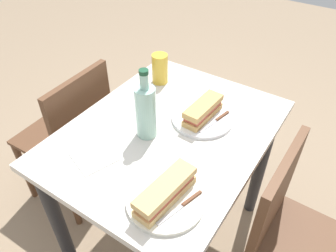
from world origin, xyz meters
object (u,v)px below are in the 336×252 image
Objects in this scene: plate_near at (166,200)px; chair_near at (73,134)px; knife_near at (183,205)px; baguette_sandwich_near at (165,191)px; chair_far at (292,236)px; knife_far at (216,120)px; plate_far at (202,118)px; baguette_sandwich_far at (203,110)px; water_bottle at (146,111)px; dining_table at (168,155)px; beer_glass at (160,69)px.

chair_near is at bearing -108.56° from plate_near.
baguette_sandwich_near is at bearing -84.95° from knife_near.
knife_far is (-0.14, -0.42, 0.28)m from chair_far.
plate_near is 0.06m from knife_near.
chair_near is at bearing -106.93° from knife_near.
baguette_sandwich_far is (0.00, 0.00, 0.04)m from plate_far.
baguette_sandwich_far is at bearing 105.01° from chair_near.
water_bottle reaches higher than plate_near.
water_bottle reaches higher than chair_far.
chair_far is at bearing 132.15° from knife_near.
knife_far is (-0.18, 0.70, 0.28)m from chair_near.
chair_far is at bearing 127.83° from plate_near.
knife_far is at bearing -174.32° from plate_near.
baguette_sandwich_near reaches higher than dining_table.
baguette_sandwich_far is 1.45× the size of beer_glass.
dining_table is 0.25m from baguette_sandwich_far.
knife_near is at bearing 53.52° from water_bottle.
water_bottle is at bearing -34.98° from baguette_sandwich_far.
chair_near is 0.77m from knife_far.
plate_near is 0.43m from knife_far.
knife_far is (-0.01, 0.06, 0.01)m from plate_far.
plate_far is at bearing 65.21° from beer_glass.
baguette_sandwich_far is at bearing -166.46° from baguette_sandwich_near.
plate_far is (-0.13, 0.08, 0.15)m from dining_table.
beer_glass is (-0.13, -0.37, 0.05)m from knife_far.
knife_far is (-0.43, -0.04, -0.03)m from baguette_sandwich_near.
plate_far is at bearing 147.96° from dining_table.
water_bottle reaches higher than baguette_sandwich_near.
knife_far is at bearing -174.32° from baguette_sandwich_near.
baguette_sandwich_far is at bearing 65.21° from beer_glass.
water_bottle is (0.20, -0.14, 0.06)m from baguette_sandwich_far.
baguette_sandwich_far is (-0.42, -0.10, -0.00)m from baguette_sandwich_near.
chair_near reaches higher than plate_far.
baguette_sandwich_far is at bearing -166.46° from plate_near.
plate_near is (0.29, 0.18, 0.15)m from dining_table.
chair_far is 3.40× the size of plate_near.
water_bottle is at bearing -126.48° from knife_near.
baguette_sandwich_near is 0.94× the size of plate_far.
knife_near is 0.70× the size of plate_far.
baguette_sandwich_far is at bearing -158.89° from knife_near.
beer_glass is (-0.56, -0.41, 0.06)m from plate_near.
plate_near is at bearing 13.54° from baguette_sandwich_far.
dining_table is at bearing -147.70° from baguette_sandwich_near.
baguette_sandwich_near and baguette_sandwich_far have the same top height.
plate_near is at bearing -90.00° from baguette_sandwich_near.
beer_glass reaches higher than plate_near.
baguette_sandwich_far is at bearing 0.00° from plate_far.
plate_near and plate_far have the same top height.
knife_far is 1.26× the size of beer_glass.
knife_far is at bearing 136.18° from water_bottle.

